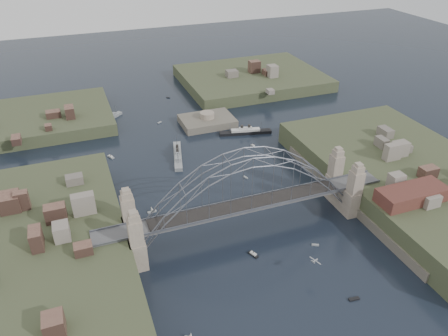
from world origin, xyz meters
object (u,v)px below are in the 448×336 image
wharf_shed (412,195)px  ocean_liner (245,132)px  naval_cruiser_near (178,155)px  naval_cruiser_far (109,118)px  fort_island (207,125)px  bridge (247,193)px

wharf_shed → ocean_liner: wharf_shed is taller
wharf_shed → ocean_liner: 73.54m
naval_cruiser_near → naval_cruiser_far: (-19.01, 42.46, -0.16)m
ocean_liner → wharf_shed: bearing=-73.8°
fort_island → wharf_shed: size_ratio=1.10×
bridge → ocean_liner: bridge is taller
ocean_liner → fort_island: bearing=129.8°
wharf_shed → naval_cruiser_near: size_ratio=0.98×
bridge → wharf_shed: 46.23m
wharf_shed → naval_cruiser_near: (-51.35, 60.66, -9.05)m
naval_cruiser_near → naval_cruiser_far: 46.52m
wharf_shed → bridge: bearing=162.3°
naval_cruiser_near → ocean_liner: naval_cruiser_near is taller
wharf_shed → fort_island: bearing=110.9°
wharf_shed → naval_cruiser_far: size_ratio=1.59×
bridge → ocean_liner: size_ratio=3.95×
fort_island → wharf_shed: wharf_shed is taller
ocean_liner → naval_cruiser_near: bearing=-163.1°
naval_cruiser_far → ocean_liner: 59.92m
bridge → naval_cruiser_near: bearing=98.9°
wharf_shed → ocean_liner: size_ratio=0.94×
bridge → fort_island: bearing=80.3°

